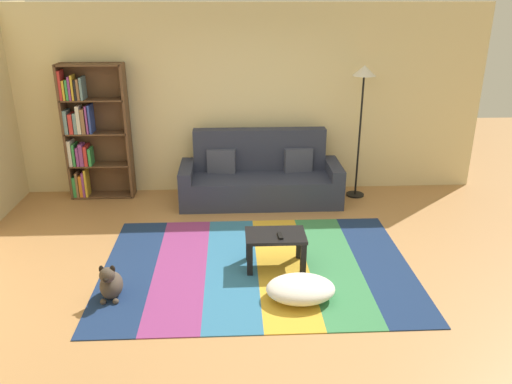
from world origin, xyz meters
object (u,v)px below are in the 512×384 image
dog (111,284)px  coffee_table (275,241)px  tv_remote (280,236)px  couch (260,178)px  bookshelf (89,133)px  standing_lamp (363,88)px  pouf (301,289)px

dog → coffee_table: bearing=17.9°
coffee_table → tv_remote: bearing=-55.0°
couch → dog: bearing=-123.0°
bookshelf → tv_remote: size_ratio=12.82×
couch → bookshelf: size_ratio=1.18×
standing_lamp → tv_remote: (-1.32, -2.11, -1.18)m
couch → coffee_table: couch is taller
coffee_table → standing_lamp: size_ratio=0.34×
couch → coffee_table: bearing=-88.5°
dog → tv_remote: size_ratio=2.65×
bookshelf → tv_remote: bearing=-42.3°
standing_lamp → bookshelf: bearing=177.4°
coffee_table → dog: size_ratio=1.62×
bookshelf → coffee_table: 3.39m
bookshelf → dog: (0.81, -2.76, -0.79)m
couch → standing_lamp: (1.42, 0.11, 1.25)m
couch → dog: 2.95m
standing_lamp → pouf: bearing=-113.5°
standing_lamp → coffee_table: bearing=-123.7°
bookshelf → pouf: bearing=-47.2°
couch → pouf: bearing=-84.6°
couch → standing_lamp: size_ratio=1.19×
pouf → tv_remote: tv_remote is taller
dog → tv_remote: 1.78m
bookshelf → dog: bookshelf is taller
couch → dog: size_ratio=5.69×
dog → bookshelf: bearing=106.4°
couch → pouf: couch is taller
coffee_table → tv_remote: (0.04, -0.06, 0.09)m
bookshelf → dog: 2.98m
bookshelf → coffee_table: size_ratio=2.98×
couch → coffee_table: (0.05, -1.94, -0.02)m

